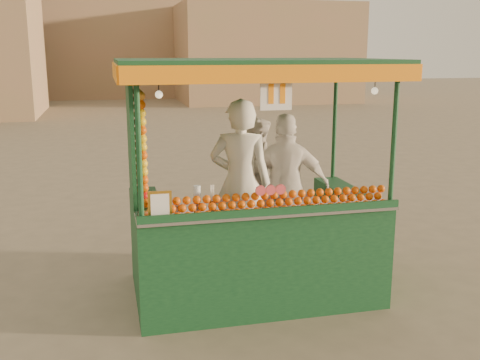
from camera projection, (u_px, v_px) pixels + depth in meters
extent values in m
plane|color=#695D4B|center=(245.00, 294.00, 6.19)|extent=(90.00, 90.00, 0.00)
cube|color=#936C53|center=(264.00, 53.00, 29.97)|extent=(9.00, 6.00, 5.00)
cube|color=#936C53|center=(91.00, 36.00, 33.40)|extent=(14.00, 7.00, 7.00)
cube|color=#0E351C|center=(252.00, 278.00, 6.27)|extent=(2.55, 1.57, 0.29)
cylinder|color=black|center=(173.00, 283.00, 6.06)|extent=(0.35, 0.10, 0.35)
cylinder|color=black|center=(327.00, 268.00, 6.46)|extent=(0.35, 0.10, 0.35)
cube|color=#0E351C|center=(269.00, 251.00, 5.54)|extent=(2.55, 0.29, 0.79)
cube|color=#0E351C|center=(147.00, 237.00, 5.99)|extent=(0.29, 1.28, 0.79)
cube|color=#0E351C|center=(345.00, 222.00, 6.50)|extent=(0.29, 1.28, 0.79)
cube|color=#B2B2B7|center=(268.00, 211.00, 5.48)|extent=(2.55, 0.45, 0.03)
cylinder|color=#0E351C|center=(139.00, 150.00, 4.93)|extent=(0.05, 0.05, 1.37)
cylinder|color=#0E351C|center=(394.00, 140.00, 5.49)|extent=(0.05, 0.05, 1.37)
cylinder|color=#0E351C|center=(131.00, 128.00, 6.33)|extent=(0.05, 0.05, 1.37)
cylinder|color=#0E351C|center=(335.00, 122.00, 6.88)|extent=(0.05, 0.05, 1.37)
cube|color=#0E351C|center=(253.00, 63.00, 5.75)|extent=(2.75, 1.77, 0.08)
cube|color=orange|center=(279.00, 74.00, 4.93)|extent=(2.75, 0.04, 0.16)
cube|color=orange|center=(234.00, 68.00, 6.60)|extent=(2.75, 0.04, 0.16)
cube|color=orange|center=(116.00, 72.00, 5.45)|extent=(0.04, 1.77, 0.16)
cube|color=orange|center=(376.00, 70.00, 6.08)|extent=(0.04, 1.77, 0.16)
cylinder|color=#DA4248|center=(271.00, 190.00, 5.30)|extent=(0.10, 0.02, 0.10)
cube|color=#C18424|center=(160.00, 206.00, 5.09)|extent=(0.22, 0.02, 0.27)
cube|color=white|center=(276.00, 94.00, 5.04)|extent=(0.29, 0.01, 0.29)
sphere|color=#FFE5B2|center=(159.00, 95.00, 4.94)|extent=(0.07, 0.07, 0.07)
sphere|color=#FFE5B2|center=(375.00, 91.00, 5.40)|extent=(0.07, 0.07, 0.07)
imported|color=silver|center=(240.00, 183.00, 6.13)|extent=(0.77, 0.63, 1.83)
imported|color=silver|center=(254.00, 183.00, 6.64)|extent=(0.96, 0.98, 1.58)
imported|color=white|center=(286.00, 187.00, 6.34)|extent=(1.04, 0.64, 1.65)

